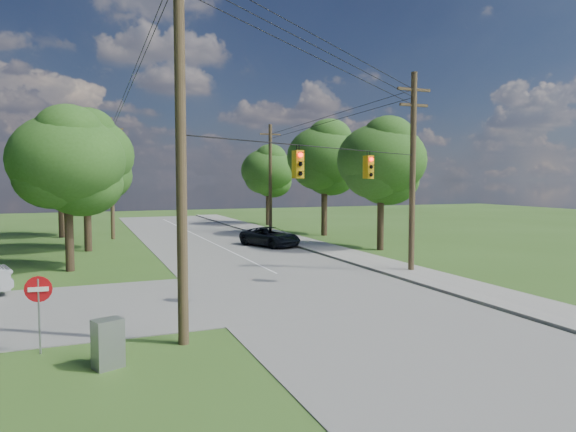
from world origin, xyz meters
name	(u,v)px	position (x,y,z in m)	size (l,w,h in m)	color
ground	(328,331)	(0.00, 0.00, 0.00)	(140.00, 140.00, 0.00)	#34571D
main_road	(318,294)	(2.00, 5.00, 0.01)	(10.00, 100.00, 0.03)	gray
sidewalk_east	(445,281)	(8.70, 5.00, 0.06)	(2.60, 100.00, 0.12)	#9C9A92
pole_sw	(181,134)	(-4.60, 0.40, 6.23)	(2.00, 0.32, 12.00)	#4E3E28
pole_ne	(413,169)	(8.90, 8.00, 5.47)	(2.00, 0.32, 10.50)	#4E3E28
pole_north_e	(270,178)	(8.90, 30.00, 5.13)	(2.00, 0.32, 10.00)	#4E3E28
pole_north_w	(112,177)	(-5.00, 30.00, 5.13)	(2.00, 0.32, 10.00)	#4E3E28
power_lines	(258,100)	(1.50, 11.54, 9.15)	(13.93, 29.62, 4.93)	black
traffic_signals	(336,165)	(2.55, 4.43, 5.50)	(4.91, 3.27, 1.05)	#D69D0C
tree_w_near	(67,160)	(-8.00, 15.00, 5.92)	(6.00, 6.00, 8.40)	#453422
tree_w_mid	(86,155)	(-7.00, 23.00, 6.58)	(6.40, 6.40, 9.22)	#453422
tree_w_far	(60,164)	(-9.00, 33.00, 6.25)	(6.00, 6.00, 8.73)	#453422
tree_e_near	(381,160)	(12.00, 16.00, 6.25)	(6.20, 6.20, 8.81)	#453422
tree_e_mid	(325,157)	(12.50, 26.00, 6.91)	(6.60, 6.60, 9.64)	#453422
tree_e_far	(268,171)	(11.50, 38.00, 5.92)	(5.80, 5.80, 8.32)	#453422
car_main_north	(270,237)	(5.50, 20.68, 0.72)	(2.30, 5.00, 1.39)	black
control_cabinet	(108,344)	(-6.78, -0.84, 0.64)	(0.71, 0.51, 1.29)	gray
do_not_enter_sign	(39,297)	(-8.51, 1.00, 1.63)	(0.74, 0.14, 2.22)	gray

